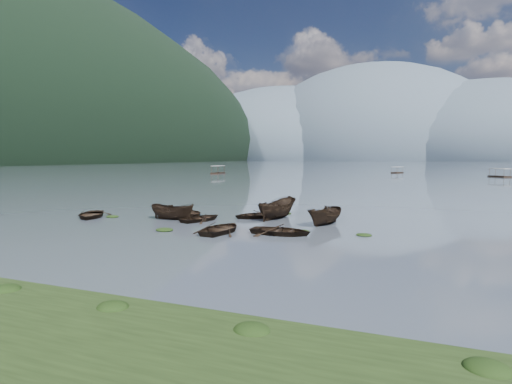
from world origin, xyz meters
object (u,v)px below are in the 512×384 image
(rowboat_3, at_px, (222,232))
(pontoon_centre, at_px, (397,173))
(rowboat_0, at_px, (91,217))
(pontoon_left, at_px, (218,174))

(rowboat_3, relative_size, pontoon_centre, 0.81)
(rowboat_0, relative_size, rowboat_3, 1.00)
(pontoon_left, relative_size, pontoon_centre, 1.24)
(pontoon_centre, bearing_deg, rowboat_3, -70.20)
(rowboat_3, bearing_deg, rowboat_0, -6.14)
(pontoon_left, xyz_separation_m, pontoon_centre, (53.91, 27.19, 0.00))
(rowboat_0, distance_m, rowboat_3, 13.80)
(pontoon_left, bearing_deg, rowboat_3, -68.04)
(rowboat_0, distance_m, pontoon_left, 94.26)
(pontoon_centre, bearing_deg, pontoon_left, -129.21)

